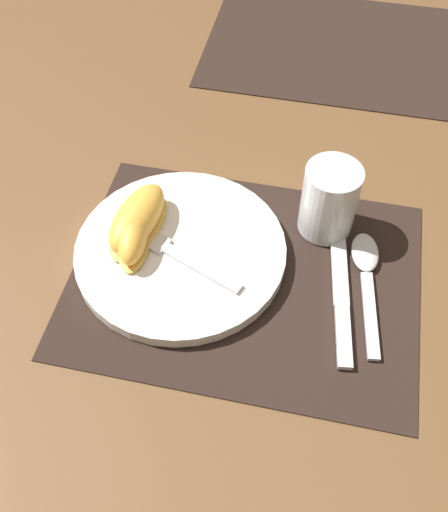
{
  "coord_description": "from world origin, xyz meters",
  "views": [
    {
      "loc": [
        0.06,
        -0.42,
        0.6
      ],
      "look_at": [
        -0.03,
        0.01,
        0.02
      ],
      "focal_mm": 42.0,
      "sensor_mm": 36.0,
      "label": 1
    }
  ],
  "objects_px": {
    "fork": "(170,251)",
    "plate": "(181,251)",
    "knife": "(341,296)",
    "juice_glass": "(329,203)",
    "citrus_wedge_1": "(133,235)",
    "spoon": "(366,268)",
    "citrus_wedge_0": "(137,219)"
  },
  "relations": [
    {
      "from": "citrus_wedge_1",
      "to": "citrus_wedge_0",
      "type": "bearing_deg",
      "value": 94.02
    },
    {
      "from": "plate",
      "to": "juice_glass",
      "type": "distance_m",
      "value": 0.19
    },
    {
      "from": "spoon",
      "to": "plate",
      "type": "bearing_deg",
      "value": -173.86
    },
    {
      "from": "juice_glass",
      "to": "knife",
      "type": "height_order",
      "value": "juice_glass"
    },
    {
      "from": "citrus_wedge_0",
      "to": "plate",
      "type": "bearing_deg",
      "value": -16.75
    },
    {
      "from": "plate",
      "to": "citrus_wedge_0",
      "type": "height_order",
      "value": "citrus_wedge_0"
    },
    {
      "from": "citrus_wedge_1",
      "to": "juice_glass",
      "type": "bearing_deg",
      "value": 22.28
    },
    {
      "from": "juice_glass",
      "to": "fork",
      "type": "distance_m",
      "value": 0.2
    },
    {
      "from": "citrus_wedge_0",
      "to": "citrus_wedge_1",
      "type": "relative_size",
      "value": 1.24
    },
    {
      "from": "plate",
      "to": "knife",
      "type": "distance_m",
      "value": 0.2
    },
    {
      "from": "knife",
      "to": "citrus_wedge_0",
      "type": "height_order",
      "value": "citrus_wedge_0"
    },
    {
      "from": "knife",
      "to": "spoon",
      "type": "bearing_deg",
      "value": 60.11
    },
    {
      "from": "knife",
      "to": "citrus_wedge_0",
      "type": "xyz_separation_m",
      "value": [
        -0.26,
        0.04,
        0.03
      ]
    },
    {
      "from": "spoon",
      "to": "citrus_wedge_1",
      "type": "distance_m",
      "value": 0.29
    },
    {
      "from": "spoon",
      "to": "citrus_wedge_1",
      "type": "bearing_deg",
      "value": -173.74
    },
    {
      "from": "spoon",
      "to": "citrus_wedge_1",
      "type": "relative_size",
      "value": 1.76
    },
    {
      "from": "juice_glass",
      "to": "citrus_wedge_0",
      "type": "distance_m",
      "value": 0.24
    },
    {
      "from": "plate",
      "to": "citrus_wedge_1",
      "type": "bearing_deg",
      "value": -173.26
    },
    {
      "from": "juice_glass",
      "to": "citrus_wedge_0",
      "type": "xyz_separation_m",
      "value": [
        -0.23,
        -0.07,
        -0.01
      ]
    },
    {
      "from": "plate",
      "to": "spoon",
      "type": "bearing_deg",
      "value": 6.14
    },
    {
      "from": "fork",
      "to": "citrus_wedge_1",
      "type": "bearing_deg",
      "value": 176.65
    },
    {
      "from": "plate",
      "to": "fork",
      "type": "bearing_deg",
      "value": -136.24
    },
    {
      "from": "knife",
      "to": "fork",
      "type": "height_order",
      "value": "fork"
    },
    {
      "from": "citrus_wedge_1",
      "to": "knife",
      "type": "bearing_deg",
      "value": -3.2
    },
    {
      "from": "plate",
      "to": "citrus_wedge_1",
      "type": "xyz_separation_m",
      "value": [
        -0.06,
        -0.01,
        0.03
      ]
    },
    {
      "from": "fork",
      "to": "citrus_wedge_1",
      "type": "distance_m",
      "value": 0.05
    },
    {
      "from": "fork",
      "to": "plate",
      "type": "bearing_deg",
      "value": 43.76
    },
    {
      "from": "knife",
      "to": "citrus_wedge_1",
      "type": "xyz_separation_m",
      "value": [
        -0.26,
        0.01,
        0.03
      ]
    },
    {
      "from": "juice_glass",
      "to": "spoon",
      "type": "distance_m",
      "value": 0.09
    },
    {
      "from": "fork",
      "to": "knife",
      "type": "bearing_deg",
      "value": -3.16
    },
    {
      "from": "spoon",
      "to": "fork",
      "type": "bearing_deg",
      "value": -171.87
    },
    {
      "from": "juice_glass",
      "to": "knife",
      "type": "relative_size",
      "value": 0.48
    }
  ]
}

